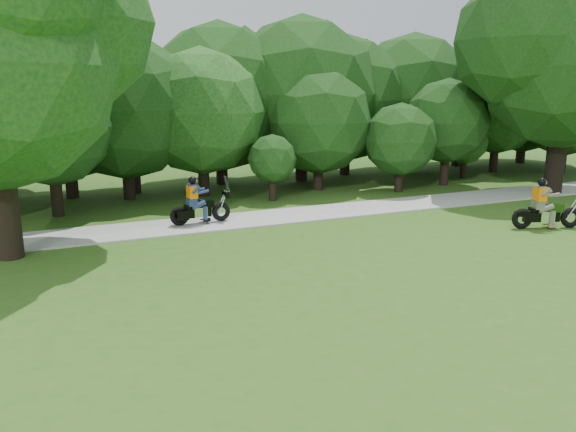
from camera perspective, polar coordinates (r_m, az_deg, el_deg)
ground at (r=14.30m, az=19.49°, el=-6.12°), size 100.00×100.00×0.00m
walkway at (r=20.60m, az=4.33°, el=0.45°), size 60.00×2.20×0.06m
tree_line at (r=26.53m, az=-0.75°, el=11.38°), size 39.12×11.35×7.78m
big_tree_east at (r=26.62m, az=25.85°, el=15.07°), size 9.07×6.89×10.46m
chopper_motorcycle at (r=19.92m, az=24.56°, el=0.57°), size 2.29×1.11×1.67m
touring_motorcycle at (r=18.74m, az=-9.26°, el=0.94°), size 2.09×0.67×1.59m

